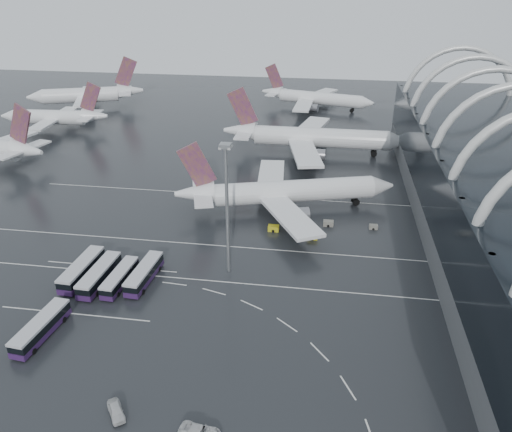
# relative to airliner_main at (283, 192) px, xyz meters

# --- Properties ---
(ground) EXTENTS (420.00, 420.00, 0.00)m
(ground) POSITION_rel_airliner_main_xyz_m (-8.20, -32.96, -4.77)
(ground) COLOR black
(ground) RESTS_ON ground
(lane_marking_near) EXTENTS (120.00, 0.25, 0.01)m
(lane_marking_near) POSITION_rel_airliner_main_xyz_m (-8.20, -34.96, -4.77)
(lane_marking_near) COLOR silver
(lane_marking_near) RESTS_ON ground
(lane_marking_mid) EXTENTS (120.00, 0.25, 0.01)m
(lane_marking_mid) POSITION_rel_airliner_main_xyz_m (-8.20, -20.96, -4.77)
(lane_marking_mid) COLOR silver
(lane_marking_mid) RESTS_ON ground
(lane_marking_far) EXTENTS (120.00, 0.25, 0.01)m
(lane_marking_far) POSITION_rel_airliner_main_xyz_m (-8.20, 7.04, -4.77)
(lane_marking_far) COLOR silver
(lane_marking_far) RESTS_ON ground
(bus_bay_line_south) EXTENTS (28.00, 0.25, 0.01)m
(bus_bay_line_south) POSITION_rel_airliner_main_xyz_m (-32.20, -48.96, -4.77)
(bus_bay_line_south) COLOR silver
(bus_bay_line_south) RESTS_ON ground
(bus_bay_line_north) EXTENTS (28.00, 0.25, 0.01)m
(bus_bay_line_north) POSITION_rel_airliner_main_xyz_m (-32.20, -32.96, -4.77)
(bus_bay_line_north) COLOR silver
(bus_bay_line_north) RESTS_ON ground
(airliner_main) EXTENTS (55.25, 47.84, 19.06)m
(airliner_main) POSITION_rel_airliner_main_xyz_m (0.00, 0.00, 0.00)
(airliner_main) COLOR white
(airliner_main) RESTS_ON ground
(airliner_gate_b) EXTENTS (61.22, 55.28, 21.33)m
(airliner_gate_b) POSITION_rel_airliner_main_xyz_m (4.66, 45.40, 0.57)
(airliner_gate_b) COLOR white
(airliner_gate_b) RESTS_ON ground
(airliner_gate_c) EXTENTS (50.97, 46.32, 18.36)m
(airliner_gate_c) POSITION_rel_airliner_main_xyz_m (2.89, 106.59, -0.18)
(airliner_gate_c) COLOR white
(airliner_gate_c) RESTS_ON ground
(jet_remote_mid) EXTENTS (42.46, 34.20, 18.50)m
(jet_remote_mid) POSITION_rel_airliner_main_xyz_m (-93.38, 58.90, 0.00)
(jet_remote_mid) COLOR white
(jet_remote_mid) RESTS_ON ground
(jet_remote_far) EXTENTS (49.00, 39.89, 21.85)m
(jet_remote_far) POSITION_rel_airliner_main_xyz_m (-96.62, 93.32, 0.87)
(jet_remote_far) COLOR white
(jet_remote_far) RESTS_ON ground
(bus_row_near_a) EXTENTS (3.73, 14.01, 3.42)m
(bus_row_near_a) POSITION_rel_airliner_main_xyz_m (-36.07, -37.66, -2.89)
(bus_row_near_a) COLOR #2D133E
(bus_row_near_a) RESTS_ON ground
(bus_row_near_b) EXTENTS (3.68, 13.67, 3.34)m
(bus_row_near_b) POSITION_rel_airliner_main_xyz_m (-31.82, -38.94, -2.94)
(bus_row_near_b) COLOR #2D133E
(bus_row_near_b) RESTS_ON ground
(bus_row_near_c) EXTENTS (3.37, 12.18, 2.97)m
(bus_row_near_c) POSITION_rel_airliner_main_xyz_m (-27.69, -38.90, -3.14)
(bus_row_near_c) COLOR #2D133E
(bus_row_near_c) RESTS_ON ground
(bus_row_near_d) EXTENTS (3.72, 13.16, 3.20)m
(bus_row_near_d) POSITION_rel_airliner_main_xyz_m (-23.43, -37.07, -3.01)
(bus_row_near_d) COLOR #2D133E
(bus_row_near_d) RESTS_ON ground
(bus_row_far_b) EXTENTS (4.12, 13.16, 3.19)m
(bus_row_far_b) POSITION_rel_airliner_main_xyz_m (-34.64, -55.39, -3.02)
(bus_row_far_b) COLOR #2D133E
(bus_row_far_b) RESTS_ON ground
(van_curve_b) EXTENTS (4.10, 4.70, 1.53)m
(van_curve_b) POSITION_rel_airliner_main_xyz_m (-15.78, -69.29, -4.01)
(van_curve_b) COLOR silver
(van_curve_b) RESTS_ON ground
(floodlight_mast) EXTENTS (2.07, 2.07, 26.99)m
(floodlight_mast) POSITION_rel_airliner_main_xyz_m (-7.84, -30.85, 12.20)
(floodlight_mast) COLOR gray
(floodlight_mast) RESTS_ON ground
(gse_cart_belly_a) EXTENTS (2.35, 1.39, 1.28)m
(gse_cart_belly_a) POSITION_rel_airliner_main_xyz_m (8.29, -14.66, -4.13)
(gse_cart_belly_a) COLOR gold
(gse_cart_belly_a) RESTS_ON ground
(gse_cart_belly_b) EXTENTS (2.42, 1.43, 1.32)m
(gse_cart_belly_b) POSITION_rel_airliner_main_xyz_m (11.75, -7.52, -4.11)
(gse_cart_belly_b) COLOR slate
(gse_cart_belly_b) RESTS_ON ground
(gse_cart_belly_c) EXTENTS (2.53, 1.49, 1.38)m
(gse_cart_belly_c) POSITION_rel_airliner_main_xyz_m (-0.95, -12.08, -4.08)
(gse_cart_belly_c) COLOR gold
(gse_cart_belly_c) RESTS_ON ground
(gse_cart_belly_d) EXTENTS (1.98, 1.17, 1.08)m
(gse_cart_belly_d) POSITION_rel_airliner_main_xyz_m (22.34, -7.55, -4.23)
(gse_cart_belly_d) COLOR slate
(gse_cart_belly_d) RESTS_ON ground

